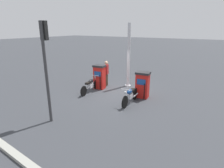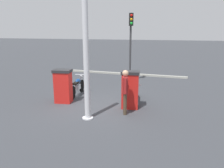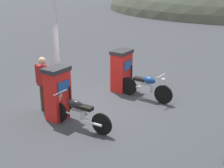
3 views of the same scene
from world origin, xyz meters
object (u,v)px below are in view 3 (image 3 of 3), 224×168
object	(u,v)px
motorcycle_near_pump	(78,112)
attendant_person	(44,81)
fuel_pump_far	(122,70)
motorcycle_far_pump	(146,86)
fuel_pump_near	(58,93)
canopy_support_pole	(55,38)

from	to	relation	value
motorcycle_near_pump	attendant_person	distance (m)	1.67
fuel_pump_far	motorcycle_near_pump	distance (m)	3.21
fuel_pump_far	motorcycle_near_pump	bearing A→B (deg)	-74.16
motorcycle_far_pump	attendant_person	bearing A→B (deg)	-124.27
fuel_pump_near	canopy_support_pole	bearing A→B (deg)	139.10
motorcycle_near_pump	motorcycle_far_pump	xyz separation A→B (m)	(0.31, 2.90, -0.01)
fuel_pump_far	attendant_person	distance (m)	3.03
motorcycle_far_pump	fuel_pump_far	bearing A→B (deg)	171.87
motorcycle_near_pump	attendant_person	size ratio (longest dim) A/B	1.21
motorcycle_near_pump	canopy_support_pole	world-z (taller)	canopy_support_pole
fuel_pump_near	motorcycle_near_pump	distance (m)	0.93
motorcycle_near_pump	canopy_support_pole	size ratio (longest dim) A/B	0.50
fuel_pump_near	fuel_pump_far	bearing A→B (deg)	90.00
fuel_pump_far	motorcycle_near_pump	world-z (taller)	fuel_pump_far
fuel_pump_near	attendant_person	world-z (taller)	attendant_person
fuel_pump_near	motorcycle_near_pump	size ratio (longest dim) A/B	0.75
motorcycle_far_pump	attendant_person	distance (m)	3.39
fuel_pump_far	motorcycle_far_pump	distance (m)	1.23
fuel_pump_near	motorcycle_near_pump	world-z (taller)	fuel_pump_near
fuel_pump_far	attendant_person	size ratio (longest dim) A/B	0.87
fuel_pump_near	fuel_pump_far	size ratio (longest dim) A/B	1.04
fuel_pump_near	attendant_person	distance (m)	0.73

